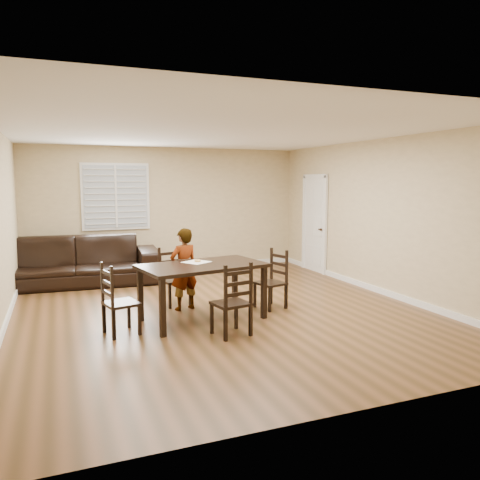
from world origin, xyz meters
name	(u,v)px	position (x,y,z in m)	size (l,w,h in m)	color
ground	(219,309)	(0.00, 0.00, 0.00)	(7.00, 7.00, 0.00)	brown
room	(217,192)	(0.04, 0.18, 1.81)	(6.04, 7.04, 2.72)	#CEB98B
dining_table	(203,270)	(-0.39, -0.43, 0.72)	(1.87, 1.26, 0.81)	black
chair_near	(172,278)	(-0.59, 0.63, 0.42)	(0.50, 0.48, 0.92)	black
chair_far	(236,304)	(-0.22, -1.32, 0.43)	(0.50, 0.48, 0.96)	black
chair_left	(113,303)	(-1.66, -0.67, 0.42)	(0.48, 0.50, 0.94)	black
chair_right	(276,281)	(0.88, -0.19, 0.42)	(0.48, 0.50, 0.92)	black
child	(184,269)	(-0.50, 0.18, 0.63)	(0.46, 0.30, 1.26)	gray
napkin	(196,262)	(-0.42, -0.24, 0.81)	(0.33, 0.33, 0.00)	beige
donut	(198,260)	(-0.40, -0.24, 0.83)	(0.10, 0.10, 0.04)	#C59246
sofa	(75,261)	(-1.99, 2.66, 0.46)	(3.13, 1.22, 0.91)	black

